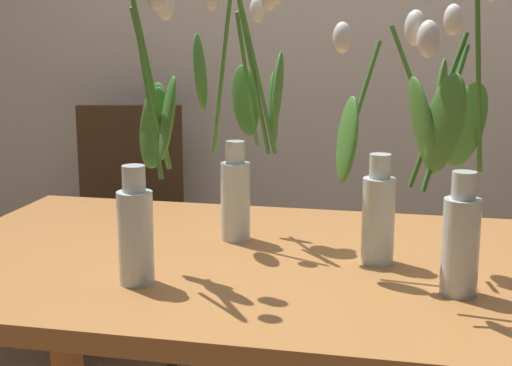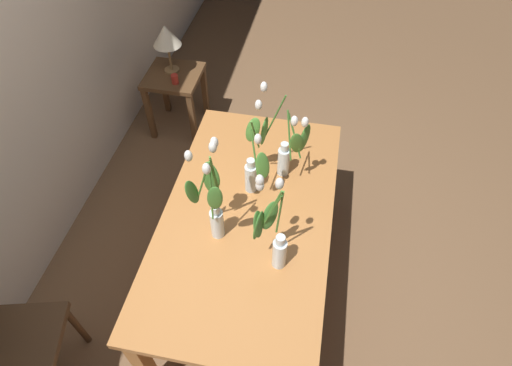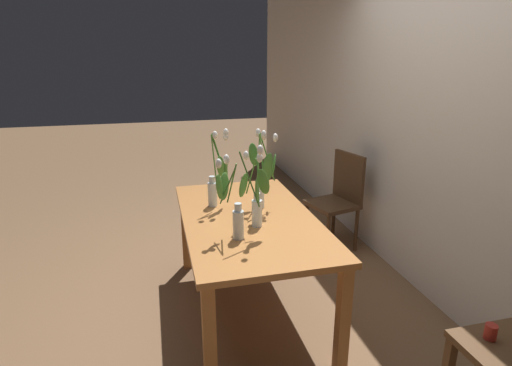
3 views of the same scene
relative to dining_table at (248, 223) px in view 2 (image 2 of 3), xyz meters
name	(u,v)px [view 2 (image 2 of 3)]	position (x,y,z in m)	size (l,w,h in m)	color
ground_plane	(249,279)	(0.00, 0.00, -0.65)	(18.00, 18.00, 0.00)	brown
dining_table	(248,223)	(0.00, 0.00, 0.00)	(1.60, 0.90, 0.74)	#B7753D
tulip_vase_0	(273,237)	(-0.26, -0.17, 0.30)	(0.14, 0.17, 0.58)	silver
tulip_vase_1	(253,166)	(0.18, 0.01, 0.27)	(0.24, 0.19, 0.53)	silver
tulip_vase_2	(285,149)	(0.31, -0.15, 0.30)	(0.18, 0.29, 0.59)	silver
tulip_vase_3	(212,202)	(-0.14, 0.14, 0.33)	(0.20, 0.21, 0.59)	silver
side_table	(175,86)	(1.41, 0.92, -0.22)	(0.44, 0.44, 0.55)	brown
table_lamp	(166,37)	(1.45, 0.94, 0.21)	(0.22, 0.22, 0.40)	olive
pillar_candle	(175,79)	(1.30, 0.86, -0.06)	(0.06, 0.06, 0.07)	#B72D23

